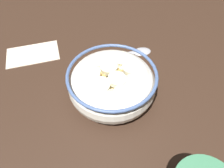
% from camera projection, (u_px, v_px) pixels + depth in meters
% --- Properties ---
extents(ground_plane, '(1.29, 1.29, 0.02)m').
position_uv_depth(ground_plane, '(112.00, 97.00, 0.42)').
color(ground_plane, '#332116').
extents(cereal_bowl, '(0.16, 0.16, 0.06)m').
position_uv_depth(cereal_bowl, '(112.00, 83.00, 0.38)').
color(cereal_bowl, silver).
rests_on(cereal_bowl, ground_plane).
extents(spoon, '(0.13, 0.07, 0.01)m').
position_uv_depth(spoon, '(136.00, 52.00, 0.48)').
color(spoon, '#A5A5AD').
rests_on(spoon, ground_plane).
extents(folded_napkin, '(0.14, 0.11, 0.00)m').
position_uv_depth(folded_napkin, '(33.00, 54.00, 0.48)').
color(folded_napkin, beige).
rests_on(folded_napkin, ground_plane).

